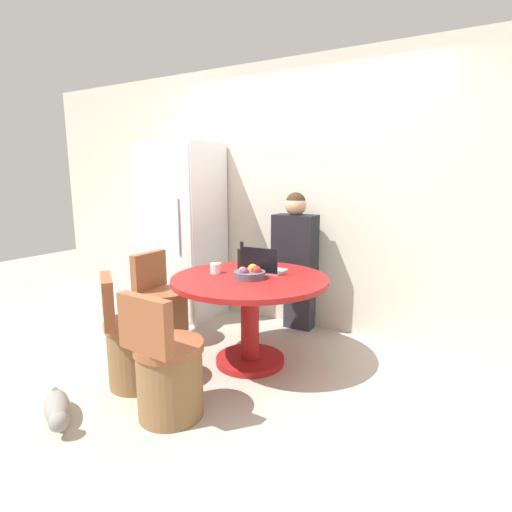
# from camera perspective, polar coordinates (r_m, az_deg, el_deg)

# --- Properties ---
(ground_plane) EXTENTS (12.00, 12.00, 0.00)m
(ground_plane) POSITION_cam_1_polar(r_m,az_deg,el_deg) (3.13, -3.15, -17.17)
(ground_plane) COLOR #B2A899
(wall_back) EXTENTS (7.00, 0.06, 2.60)m
(wall_back) POSITION_cam_1_polar(r_m,az_deg,el_deg) (3.98, 7.25, 8.34)
(wall_back) COLOR beige
(wall_back) RESTS_ON ground_plane
(refrigerator) EXTENTS (0.74, 0.65, 1.84)m
(refrigerator) POSITION_cam_1_polar(r_m,az_deg,el_deg) (4.35, -10.42, 3.43)
(refrigerator) COLOR white
(refrigerator) RESTS_ON ground_plane
(dining_table) EXTENTS (1.23, 1.23, 0.72)m
(dining_table) POSITION_cam_1_polar(r_m,az_deg,el_deg) (3.18, -0.88, -6.28)
(dining_table) COLOR maroon
(dining_table) RESTS_ON ground_plane
(chair_near_left_corner) EXTENTS (0.50, 0.50, 0.82)m
(chair_near_left_corner) POSITION_cam_1_polar(r_m,az_deg,el_deg) (3.07, -17.00, -12.31)
(chair_near_left_corner) COLOR brown
(chair_near_left_corner) RESTS_ON ground_plane
(chair_left_side) EXTENTS (0.43, 0.43, 0.82)m
(chair_left_side) POSITION_cam_1_polar(r_m,az_deg,el_deg) (3.75, -13.01, -7.79)
(chair_left_side) COLOR brown
(chair_left_side) RESTS_ON ground_plane
(chair_near_camera) EXTENTS (0.43, 0.44, 0.82)m
(chair_near_camera) POSITION_cam_1_polar(r_m,az_deg,el_deg) (2.64, -12.50, -16.07)
(chair_near_camera) COLOR brown
(chair_near_camera) RESTS_ON ground_plane
(person_seated) EXTENTS (0.40, 0.37, 1.36)m
(person_seated) POSITION_cam_1_polar(r_m,az_deg,el_deg) (3.84, 5.87, -0.10)
(person_seated) COLOR #2D2D38
(person_seated) RESTS_ON ground_plane
(laptop) EXTENTS (0.33, 0.22, 0.21)m
(laptop) POSITION_cam_1_polar(r_m,az_deg,el_deg) (3.28, 1.03, -1.55)
(laptop) COLOR #B7B7BC
(laptop) RESTS_ON dining_table
(fruit_bowl) EXTENTS (0.25, 0.25, 0.10)m
(fruit_bowl) POSITION_cam_1_polar(r_m,az_deg,el_deg) (3.08, -0.88, -2.49)
(fruit_bowl) COLOR #4C4C56
(fruit_bowl) RESTS_ON dining_table
(coffee_cup) EXTENTS (0.09, 0.09, 0.08)m
(coffee_cup) POSITION_cam_1_polar(r_m,az_deg,el_deg) (3.26, -5.79, -1.75)
(coffee_cup) COLOR white
(coffee_cup) RESTS_ON dining_table
(bottle) EXTENTS (0.08, 0.08, 0.23)m
(bottle) POSITION_cam_1_polar(r_m,az_deg,el_deg) (3.42, -2.04, -0.26)
(bottle) COLOR black
(bottle) RESTS_ON dining_table
(cat) EXTENTS (0.48, 0.34, 0.16)m
(cat) POSITION_cam_1_polar(r_m,az_deg,el_deg) (2.91, -26.51, -18.95)
(cat) COLOR gray
(cat) RESTS_ON ground_plane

